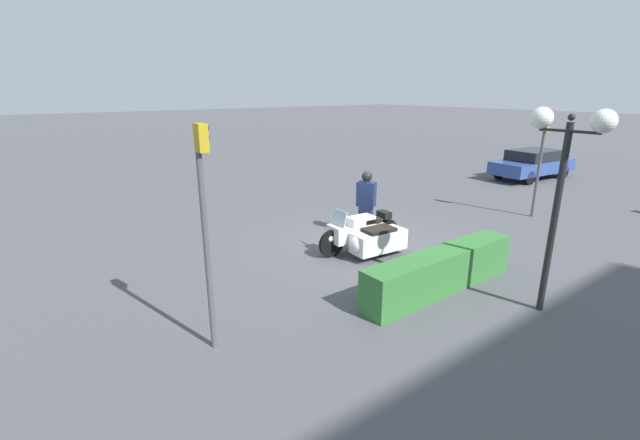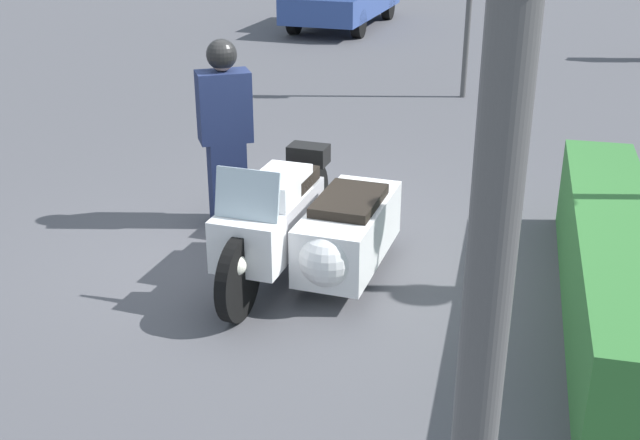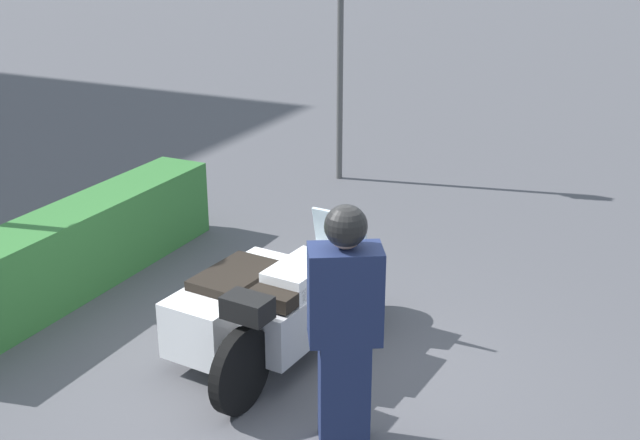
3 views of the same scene
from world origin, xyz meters
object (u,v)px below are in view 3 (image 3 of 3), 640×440
Objects in this scene: police_motorcycle at (273,300)px; officer_rider at (345,324)px; traffic_light_near at (339,17)px; hedge_bush_curbside at (73,251)px.

officer_rider is at bearing -126.58° from police_motorcycle.
police_motorcycle is 0.69× the size of traffic_light_near.
officer_rider is 0.46× the size of hedge_bush_curbside.
traffic_light_near reaches higher than hedge_bush_curbside.
hedge_bush_curbside is (0.18, 2.44, -0.04)m from police_motorcycle.
police_motorcycle is at bearing -94.13° from hedge_bush_curbside.
police_motorcycle is 0.62× the size of hedge_bush_curbside.
police_motorcycle is at bearing 18.62° from officer_rider.
traffic_light_near is at bearing -10.94° from hedge_bush_curbside.
hedge_bush_curbside is (1.17, 3.57, -0.55)m from officer_rider.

